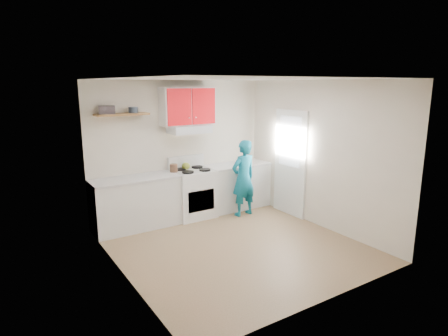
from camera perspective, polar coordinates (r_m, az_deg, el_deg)
floor at (r=6.23m, az=1.61°, el=-11.48°), size 3.80×3.80×0.00m
ceiling at (r=5.69m, az=1.77°, el=13.18°), size 3.60×3.80×0.04m
back_wall at (r=7.44m, az=-6.62°, el=2.89°), size 3.60×0.04×2.60m
front_wall at (r=4.44m, az=15.71°, el=-4.11°), size 3.60×0.04×2.60m
left_wall at (r=5.06m, az=-15.41°, el=-2.07°), size 0.04×3.80×2.60m
right_wall at (r=6.98m, az=13.97°, el=1.97°), size 0.04×3.80×2.60m
door at (r=7.50m, az=9.87°, el=0.73°), size 0.05×0.85×2.05m
door_glass at (r=7.41m, az=9.83°, el=3.93°), size 0.01×0.55×0.95m
counter_left at (r=6.98m, az=-13.05°, el=-5.19°), size 1.52×0.60×0.90m
counter_right at (r=7.94m, az=1.91°, el=-2.72°), size 1.32×0.60×0.90m
stove at (r=7.39m, az=-4.64°, el=-3.82°), size 0.76×0.65×0.92m
range_hood at (r=7.24m, az=-5.21°, el=5.81°), size 0.76×0.44×0.15m
upper_cabinets at (r=7.25m, az=-5.48°, el=9.19°), size 1.02×0.33×0.70m
shelf at (r=6.79m, az=-15.02°, el=7.75°), size 0.90×0.30×0.04m
books at (r=6.70m, az=-17.11°, el=8.31°), size 0.30×0.25×0.14m
tin at (r=6.86m, az=-13.42°, el=8.45°), size 0.21×0.21×0.10m
kettle at (r=7.33m, az=-5.72°, el=0.29°), size 0.20×0.20×0.14m
crock at (r=7.15m, az=-7.52°, el=-0.09°), size 0.16×0.16×0.17m
cutting_board at (r=7.70m, az=1.28°, el=0.34°), size 0.31×0.25×0.02m
silicone_mat at (r=8.11m, az=4.42°, el=0.88°), size 0.37×0.33×0.01m
person at (r=7.38m, az=2.93°, el=-1.52°), size 0.57×0.40×1.49m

